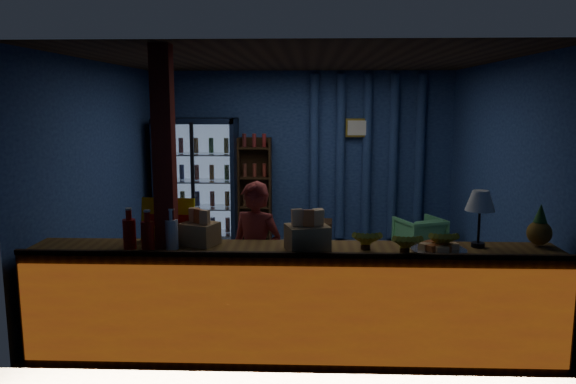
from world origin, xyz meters
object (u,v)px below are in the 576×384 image
(shopkeeper, at_px, (256,259))
(pastry_tray, at_px, (439,249))
(green_chair, at_px, (420,236))
(table_lamp, at_px, (480,203))

(shopkeeper, bearing_deg, pastry_tray, 2.95)
(shopkeeper, height_order, green_chair, shopkeeper)
(pastry_tray, relative_size, table_lamp, 0.94)
(shopkeeper, height_order, pastry_tray, shopkeeper)
(table_lamp, bearing_deg, pastry_tray, -154.65)
(shopkeeper, distance_m, table_lamp, 2.03)
(pastry_tray, xyz_separation_m, table_lamp, (0.36, 0.17, 0.35))
(green_chair, relative_size, pastry_tray, 1.32)
(pastry_tray, bearing_deg, shopkeeper, 159.81)
(green_chair, relative_size, table_lamp, 1.24)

